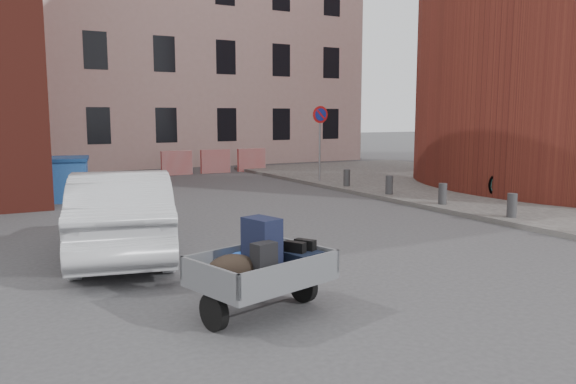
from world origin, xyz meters
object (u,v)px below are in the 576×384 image
trailer (261,267)px  silver_car (122,213)px  bicycle (518,176)px  dumpster (34,180)px

trailer → silver_car: bearing=86.5°
trailer → bicycle: 11.80m
trailer → silver_car: 3.99m
dumpster → bicycle: 13.89m
trailer → dumpster: 11.52m
trailer → bicycle: size_ratio=0.90×
trailer → dumpster: (-1.61, 11.41, 0.02)m
silver_car → bicycle: bearing=-162.1°
trailer → silver_car: silver_car is taller
trailer → bicycle: (10.70, 4.98, 0.08)m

